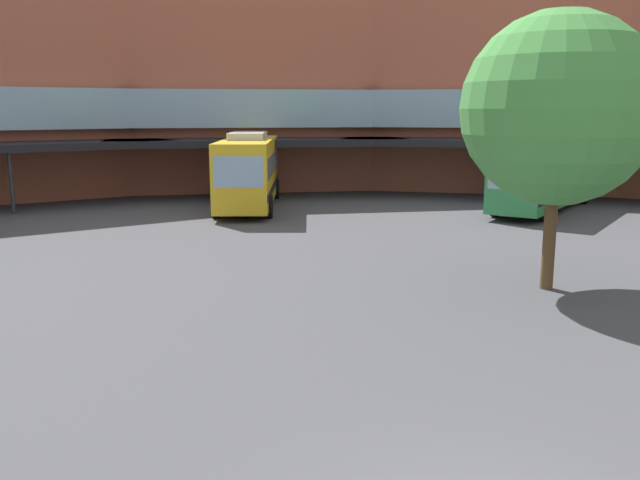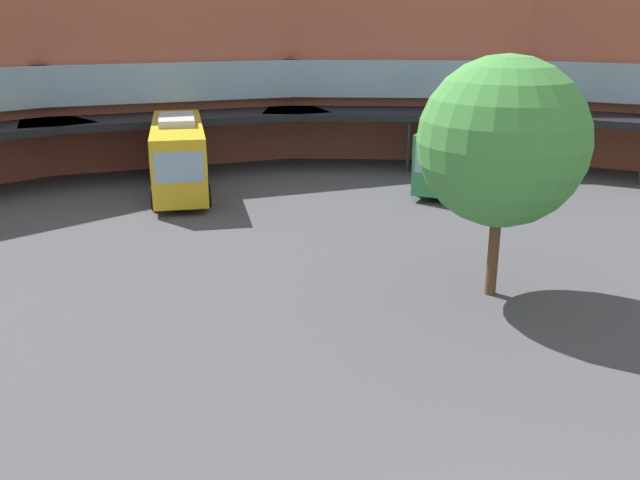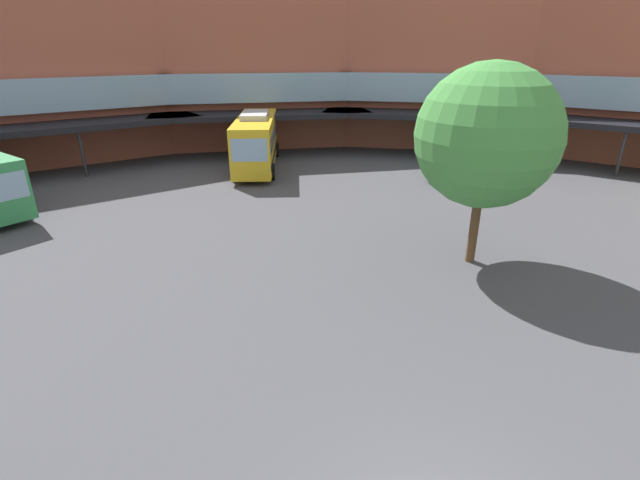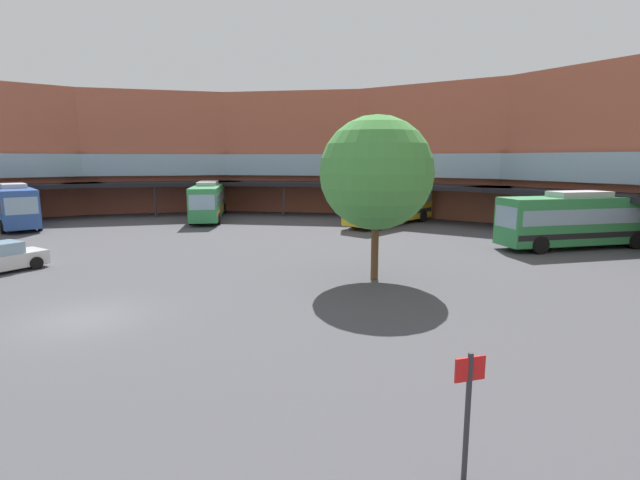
# 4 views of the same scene
# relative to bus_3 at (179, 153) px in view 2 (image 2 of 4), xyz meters

# --- Properties ---
(station_building) EXTENTS (83.40, 46.34, 12.84)m
(station_building) POSITION_rel_bus_3_xyz_m (6.75, -5.10, 4.20)
(station_building) COLOR #AD5942
(station_building) RESTS_ON ground
(bus_3) EXTENTS (3.23, 10.62, 3.93)m
(bus_3) POSITION_rel_bus_3_xyz_m (0.00, 0.00, 0.00)
(bus_3) COLOR gold
(bus_3) RESTS_ON ground
(bus_5) EXTENTS (7.71, 10.24, 3.72)m
(bus_5) POSITION_rel_bus_3_xyz_m (15.24, -0.48, -0.11)
(bus_5) COLOR #338C4C
(bus_5) RESTS_ON ground
(plaza_tree) EXTENTS (5.37, 5.37, 7.81)m
(plaza_tree) POSITION_rel_bus_3_xyz_m (10.82, -16.06, 3.13)
(plaza_tree) COLOR brown
(plaza_tree) RESTS_ON ground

